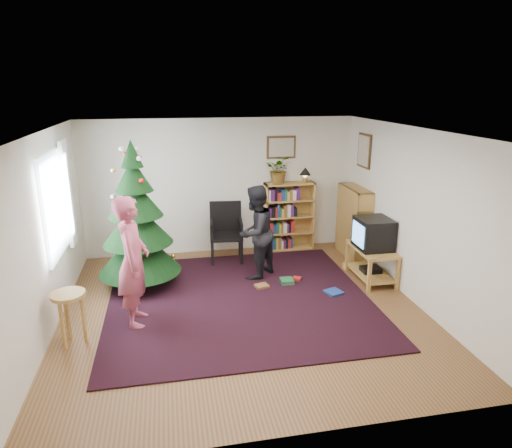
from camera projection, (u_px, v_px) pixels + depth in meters
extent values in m
plane|color=brown|center=(243.00, 309.00, 6.49)|extent=(5.00, 5.00, 0.00)
plane|color=white|center=(241.00, 131.00, 5.76)|extent=(5.00, 5.00, 0.00)
cube|color=silver|center=(220.00, 186.00, 8.47)|extent=(5.00, 0.02, 2.50)
cube|color=silver|center=(291.00, 313.00, 3.78)|extent=(5.00, 0.02, 2.50)
cube|color=silver|center=(44.00, 237.00, 5.67)|extent=(0.02, 5.00, 2.50)
cube|color=silver|center=(413.00, 216.00, 6.58)|extent=(0.02, 5.00, 2.50)
cube|color=black|center=(240.00, 299.00, 6.77)|extent=(3.80, 3.60, 0.02)
cube|color=silver|center=(55.00, 205.00, 6.16)|extent=(0.04, 1.20, 1.40)
cube|color=white|center=(68.00, 194.00, 6.82)|extent=(0.06, 0.35, 1.60)
cube|color=#4C3319|center=(281.00, 147.00, 8.45)|extent=(0.55, 0.03, 0.42)
cube|color=beige|center=(281.00, 147.00, 8.45)|extent=(0.47, 0.01, 0.34)
cube|color=#4C3319|center=(364.00, 151.00, 8.01)|extent=(0.03, 0.50, 0.60)
cube|color=beige|center=(364.00, 151.00, 8.01)|extent=(0.01, 0.42, 0.52)
cylinder|color=#3F2816|center=(141.00, 278.00, 7.23)|extent=(0.12, 0.12, 0.25)
cone|color=black|center=(139.00, 250.00, 7.09)|extent=(1.27, 1.27, 0.72)
cone|color=black|center=(137.00, 223.00, 6.96)|extent=(1.07, 1.07, 0.64)
cone|color=black|center=(135.00, 198.00, 6.84)|extent=(0.82, 0.82, 0.56)
cone|color=black|center=(133.00, 175.00, 6.74)|extent=(0.57, 0.57, 0.49)
cone|color=black|center=(131.00, 153.00, 6.65)|extent=(0.33, 0.33, 0.41)
cube|color=#BF9344|center=(289.00, 216.00, 8.73)|extent=(0.95, 0.30, 1.30)
cube|color=#BF9344|center=(290.00, 184.00, 8.55)|extent=(0.95, 0.30, 0.03)
cube|color=#BF9344|center=(354.00, 223.00, 8.33)|extent=(0.30, 0.95, 1.30)
cube|color=#BF9344|center=(356.00, 189.00, 8.14)|extent=(0.30, 0.95, 0.03)
cube|color=#BF9344|center=(372.00, 249.00, 7.33)|extent=(0.53, 0.95, 0.04)
cube|color=#BF9344|center=(369.00, 277.00, 6.95)|extent=(0.05, 0.05, 0.51)
cube|color=#BF9344|center=(398.00, 275.00, 7.03)|extent=(0.05, 0.05, 0.51)
cube|color=#BF9344|center=(347.00, 256.00, 7.79)|extent=(0.05, 0.05, 0.51)
cube|color=#BF9344|center=(373.00, 254.00, 7.87)|extent=(0.05, 0.05, 0.51)
cube|color=#BF9344|center=(370.00, 273.00, 7.45)|extent=(0.49, 0.91, 0.03)
cube|color=black|center=(371.00, 269.00, 7.43)|extent=(0.30, 0.25, 0.08)
cube|color=black|center=(374.00, 233.00, 7.25)|extent=(0.51, 0.56, 0.49)
cube|color=#57A2ED|center=(358.00, 234.00, 7.21)|extent=(0.01, 0.44, 0.35)
cube|color=black|center=(226.00, 236.00, 8.16)|extent=(0.62, 0.62, 0.05)
cube|color=black|center=(224.00, 216.00, 8.32)|extent=(0.57, 0.10, 0.57)
cube|color=black|center=(214.00, 254.00, 7.94)|extent=(0.05, 0.05, 0.47)
cube|color=black|center=(243.00, 252.00, 8.04)|extent=(0.05, 0.05, 0.47)
cube|color=black|center=(211.00, 244.00, 8.43)|extent=(0.05, 0.05, 0.47)
cube|color=black|center=(238.00, 243.00, 8.52)|extent=(0.05, 0.05, 0.47)
cylinder|color=#BF9344|center=(68.00, 295.00, 5.45)|extent=(0.41, 0.41, 0.05)
cylinder|color=#BF9344|center=(84.00, 319.00, 5.57)|extent=(0.05, 0.05, 0.63)
cylinder|color=#BF9344|center=(67.00, 316.00, 5.65)|extent=(0.05, 0.05, 0.63)
cylinder|color=#BF9344|center=(63.00, 326.00, 5.41)|extent=(0.05, 0.05, 0.63)
imported|color=#AA4459|center=(133.00, 262.00, 5.88)|extent=(0.44, 0.65, 1.75)
imported|color=black|center=(255.00, 232.00, 7.37)|extent=(0.95, 0.94, 1.55)
imported|color=gray|center=(279.00, 169.00, 8.43)|extent=(0.58, 0.55, 0.52)
cylinder|color=#A57F33|center=(305.00, 180.00, 8.58)|extent=(0.09, 0.09, 0.09)
sphere|color=#FFD88C|center=(305.00, 175.00, 8.55)|extent=(0.09, 0.09, 0.09)
cone|color=black|center=(305.00, 171.00, 8.53)|extent=(0.21, 0.21, 0.14)
cube|color=#A51E19|center=(297.00, 279.00, 7.42)|extent=(0.20, 0.20, 0.08)
cube|color=navy|center=(334.00, 292.00, 6.95)|extent=(0.20, 0.20, 0.08)
cube|color=#1E592D|center=(287.00, 281.00, 7.32)|extent=(0.20, 0.20, 0.08)
cube|color=gold|center=(347.00, 266.00, 7.91)|extent=(0.20, 0.20, 0.08)
cube|color=brown|center=(262.00, 286.00, 7.15)|extent=(0.20, 0.20, 0.08)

